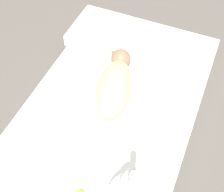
{
  "coord_description": "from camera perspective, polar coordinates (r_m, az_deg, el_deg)",
  "views": [
    {
      "loc": [
        -0.86,
        -0.38,
        1.44
      ],
      "look_at": [
        0.04,
        0.01,
        0.17
      ],
      "focal_mm": 50.0,
      "sensor_mm": 36.0,
      "label": 1
    }
  ],
  "objects": [
    {
      "name": "bed_mattress",
      "position": [
        1.67,
        -0.38,
        -3.43
      ],
      "size": [
        1.49,
        0.85,
        0.12
      ],
      "color": "white",
      "rests_on": "ground_plane"
    },
    {
      "name": "ground_plane",
      "position": [
        1.72,
        -0.37,
        -4.59
      ],
      "size": [
        12.0,
        12.0,
        0.0
      ],
      "primitive_type": "plane",
      "color": "#514C47"
    },
    {
      "name": "swaddled_baby",
      "position": [
        1.64,
        0.58,
        2.2
      ],
      "size": [
        0.48,
        0.27,
        0.13
      ],
      "rotation": [
        0.0,
        0.0,
        0.23
      ],
      "color": "#EFDB7F",
      "rests_on": "bed_mattress"
    },
    {
      "name": "pillow",
      "position": [
        1.98,
        -2.38,
        11.83
      ],
      "size": [
        0.33,
        0.31,
        0.07
      ],
      "color": "white",
      "rests_on": "bed_mattress"
    }
  ]
}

